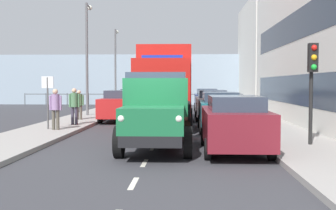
{
  "coord_description": "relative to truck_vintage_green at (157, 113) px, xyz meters",
  "views": [
    {
      "loc": [
        -1.11,
        12.36,
        2.08
      ],
      "look_at": [
        -0.15,
        -9.14,
        1.01
      ],
      "focal_mm": 45.54,
      "sensor_mm": 36.0,
      "label": 1
    }
  ],
  "objects": [
    {
      "name": "ground_plane",
      "position": [
        0.17,
        -7.39,
        -1.18
      ],
      "size": [
        80.0,
        80.0,
        0.0
      ],
      "primitive_type": "plane",
      "color": "#38383D"
    },
    {
      "name": "sidewalk_left",
      "position": [
        -4.68,
        -7.39,
        -1.1
      ],
      "size": [
        2.71,
        38.19,
        0.15
      ],
      "primitive_type": "cube",
      "color": "#9E9993",
      "rests_on": "ground_plane"
    },
    {
      "name": "sidewalk_right",
      "position": [
        5.03,
        -7.39,
        -1.1
      ],
      "size": [
        2.71,
        38.19,
        0.15
      ],
      "primitive_type": "cube",
      "color": "#9E9993",
      "rests_on": "ground_plane"
    },
    {
      "name": "road_centreline_markings",
      "position": [
        0.17,
        -7.17,
        -1.17
      ],
      "size": [
        0.12,
        35.24,
        0.01
      ],
      "color": "silver",
      "rests_on": "ground_plane"
    },
    {
      "name": "building_far_block",
      "position": [
        -9.95,
        -24.42,
        3.35
      ],
      "size": [
        7.85,
        11.12,
        9.05
      ],
      "color": "silver",
      "rests_on": "ground_plane"
    },
    {
      "name": "sea_horizon",
      "position": [
        0.17,
        -29.49,
        1.32
      ],
      "size": [
        80.0,
        0.8,
        5.0
      ],
      "primitive_type": "cube",
      "color": "#8C9EAD",
      "rests_on": "ground_plane"
    },
    {
      "name": "seawall_railing",
      "position": [
        0.17,
        -25.89,
        -0.26
      ],
      "size": [
        28.08,
        0.08,
        1.2
      ],
      "color": "#4C5156",
      "rests_on": "ground_plane"
    },
    {
      "name": "truck_vintage_green",
      "position": [
        0.0,
        0.0,
        0.0
      ],
      "size": [
        2.17,
        5.64,
        2.43
      ],
      "color": "black",
      "rests_on": "ground_plane"
    },
    {
      "name": "lorry_cargo_red",
      "position": [
        0.12,
        -7.97,
        0.9
      ],
      "size": [
        2.58,
        8.2,
        3.87
      ],
      "color": "red",
      "rests_on": "ground_plane"
    },
    {
      "name": "car_maroon_kerbside_near",
      "position": [
        -2.37,
        0.13,
        -0.28
      ],
      "size": [
        1.91,
        4.57,
        1.72
      ],
      "color": "maroon",
      "rests_on": "ground_plane"
    },
    {
      "name": "car_teal_kerbside_1",
      "position": [
        -2.37,
        -5.72,
        -0.28
      ],
      "size": [
        1.84,
        4.11,
        1.72
      ],
      "color": "#1E6670",
      "rests_on": "ground_plane"
    },
    {
      "name": "car_white_kerbside_2",
      "position": [
        -2.37,
        -11.73,
        -0.28
      ],
      "size": [
        1.93,
        4.58,
        1.72
      ],
      "color": "white",
      "rests_on": "ground_plane"
    },
    {
      "name": "car_navy_kerbside_3",
      "position": [
        -2.37,
        -18.3,
        -0.28
      ],
      "size": [
        1.8,
        4.18,
        1.72
      ],
      "color": "navy",
      "rests_on": "ground_plane"
    },
    {
      "name": "car_red_oppositeside_0",
      "position": [
        2.72,
        -10.29,
        -0.28
      ],
      "size": [
        1.94,
        4.52,
        1.72
      ],
      "color": "#B21E1E",
      "rests_on": "ground_plane"
    },
    {
      "name": "car_black_oppositeside_1",
      "position": [
        2.72,
        -15.97,
        -0.28
      ],
      "size": [
        1.96,
        4.35,
        1.72
      ],
      "color": "black",
      "rests_on": "ground_plane"
    },
    {
      "name": "pedestrian_in_dark_coat",
      "position": [
        4.58,
        -4.49,
        -0.02
      ],
      "size": [
        0.53,
        0.34,
        1.72
      ],
      "color": "#4C473D",
      "rests_on": "sidewalk_right"
    },
    {
      "name": "pedestrian_with_bag",
      "position": [
        4.39,
        -6.77,
        -0.01
      ],
      "size": [
        0.53,
        0.34,
        1.73
      ],
      "color": "#383342",
      "rests_on": "sidewalk_right"
    },
    {
      "name": "pedestrian_couple_b",
      "position": [
        4.89,
        -9.6,
        -0.1
      ],
      "size": [
        0.53,
        0.34,
        1.59
      ],
      "color": "#4C473D",
      "rests_on": "sidewalk_right"
    },
    {
      "name": "traffic_light_near",
      "position": [
        -4.87,
        -0.49,
        1.29
      ],
      "size": [
        0.28,
        0.41,
        3.2
      ],
      "color": "black",
      "rests_on": "sidewalk_left"
    },
    {
      "name": "lamp_post_promenade",
      "position": [
        5.2,
        -12.98,
        3.04
      ],
      "size": [
        0.32,
        1.14,
        6.87
      ],
      "color": "#59595B",
      "rests_on": "sidewalk_right"
    },
    {
      "name": "lamp_post_far",
      "position": [
        5.22,
        -23.49,
        2.91
      ],
      "size": [
        0.32,
        1.14,
        6.63
      ],
      "color": "#59595B",
      "rests_on": "sidewalk_right"
    },
    {
      "name": "street_sign",
      "position": [
        5.01,
        -4.79,
        0.5
      ],
      "size": [
        0.5,
        0.07,
        2.25
      ],
      "color": "#4C4C4C",
      "rests_on": "sidewalk_right"
    }
  ]
}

